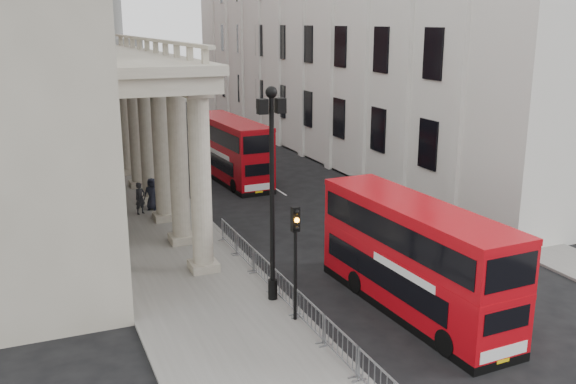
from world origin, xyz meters
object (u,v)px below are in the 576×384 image
object	(u,v)px
lamp_post_north	(131,94)
lamp_post_south	(272,181)
bus_far	(231,148)
pedestrian_b	(115,203)
traffic_light	(295,243)
pedestrian_c	(152,194)
bus_near	(414,256)
pedestrian_a	(140,198)
lamp_post_mid	(175,121)

from	to	relation	value
lamp_post_north	lamp_post_south	bearing A→B (deg)	-90.00
bus_far	pedestrian_b	world-z (taller)	bus_far
pedestrian_b	traffic_light	bearing A→B (deg)	95.79
lamp_post_north	pedestrian_b	bearing A→B (deg)	-102.57
traffic_light	bus_far	distance (m)	22.36
traffic_light	pedestrian_c	size ratio (longest dim) A/B	2.31
bus_far	bus_near	bearing A→B (deg)	-93.09
traffic_light	pedestrian_b	xyz separation A→B (m)	(-4.19, 15.66, -2.20)
pedestrian_a	traffic_light	bearing A→B (deg)	-108.29
traffic_light	pedestrian_a	distance (m)	16.05
lamp_post_south	lamp_post_mid	bearing A→B (deg)	90.00
pedestrian_b	lamp_post_north	bearing A→B (deg)	-111.77
lamp_post_mid	bus_near	world-z (taller)	lamp_post_mid
pedestrian_a	lamp_post_south	bearing A→B (deg)	-107.22
lamp_post_mid	bus_near	bearing A→B (deg)	-76.09
lamp_post_north	pedestrian_c	size ratio (longest dim) A/B	4.46
lamp_post_north	pedestrian_a	world-z (taller)	lamp_post_north
lamp_post_south	bus_near	xyz separation A→B (m)	(4.64, -2.73, -2.71)
traffic_light	bus_near	bearing A→B (deg)	-8.93
lamp_post_south	pedestrian_c	xyz separation A→B (m)	(-1.93, 14.27, -3.86)
bus_near	pedestrian_b	xyz separation A→B (m)	(-8.73, 16.37, -1.29)
lamp_post_mid	bus_far	world-z (taller)	lamp_post_mid
lamp_post_south	bus_far	bearing A→B (deg)	76.78
lamp_post_south	bus_near	bearing A→B (deg)	-30.49
lamp_post_mid	pedestrian_b	distance (m)	6.20
lamp_post_mid	pedestrian_c	distance (m)	4.65
bus_near	lamp_post_mid	bearing A→B (deg)	101.04
traffic_light	pedestrian_a	world-z (taller)	traffic_light
bus_near	pedestrian_a	distance (m)	17.99
lamp_post_mid	pedestrian_b	size ratio (longest dim) A/B	5.31
bus_near	traffic_light	bearing A→B (deg)	168.20
lamp_post_mid	bus_far	distance (m)	6.62
traffic_light	pedestrian_a	size ratio (longest dim) A/B	2.36
lamp_post_south	traffic_light	distance (m)	2.71
lamp_post_mid	pedestrian_a	distance (m)	5.29
pedestrian_a	pedestrian_b	bearing A→B (deg)	151.87
lamp_post_north	traffic_light	bearing A→B (deg)	-89.83
lamp_post_north	pedestrian_b	distance (m)	19.23
bus_far	pedestrian_c	bearing A→B (deg)	-142.76
lamp_post_north	traffic_light	xyz separation A→B (m)	(0.10, -34.02, -1.80)
pedestrian_b	bus_near	bearing A→B (deg)	108.88
pedestrian_c	lamp_post_mid	bearing A→B (deg)	70.58
lamp_post_north	traffic_light	size ratio (longest dim) A/B	1.93
bus_far	pedestrian_b	size ratio (longest dim) A/B	6.36
traffic_light	lamp_post_mid	bearing A→B (deg)	90.32
bus_near	pedestrian_a	size ratio (longest dim) A/B	5.40
lamp_post_mid	traffic_light	size ratio (longest dim) A/B	1.93
lamp_post_mid	bus_far	size ratio (longest dim) A/B	0.84
traffic_light	pedestrian_b	distance (m)	16.36
lamp_post_north	pedestrian_a	size ratio (longest dim) A/B	4.56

